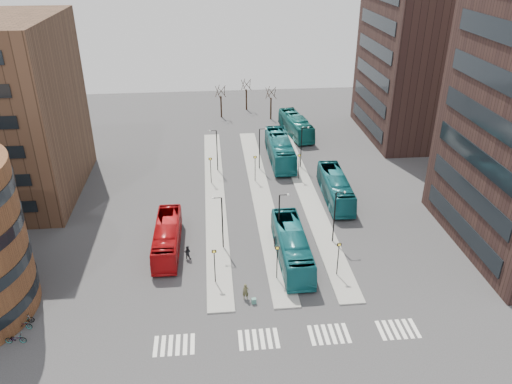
{
  "coord_description": "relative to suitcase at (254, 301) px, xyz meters",
  "views": [
    {
      "loc": [
        -4.29,
        -27.27,
        29.96
      ],
      "look_at": [
        0.46,
        21.16,
        5.0
      ],
      "focal_mm": 35.0,
      "sensor_mm": 36.0,
      "label": 1
    }
  ],
  "objects": [
    {
      "name": "suitcase",
      "position": [
        0.0,
        0.0,
        0.0
      ],
      "size": [
        0.47,
        0.39,
        0.53
      ],
      "primitive_type": "cube",
      "rotation": [
        0.0,
        0.0,
        0.15
      ],
      "color": "navy",
      "rests_on": "ground"
    },
    {
      "name": "teal_bus_c",
      "position": [
        12.22,
        19.31,
        1.36
      ],
      "size": [
        3.15,
        11.78,
        3.26
      ],
      "primitive_type": "imported",
      "rotation": [
        0.0,
        0.0,
        -0.04
      ],
      "color": "#145C64",
      "rests_on": "ground"
    },
    {
      "name": "ground",
      "position": [
        0.98,
        -8.6,
        -0.26
      ],
      "size": [
        160.0,
        160.0,
        0.0
      ],
      "primitive_type": "plane",
      "color": "#2E2E31",
      "rests_on": "ground"
    },
    {
      "name": "island_right",
      "position": [
        8.98,
        21.4,
        -0.19
      ],
      "size": [
        2.5,
        45.0,
        0.15
      ],
      "primitive_type": "cube",
      "color": "gray",
      "rests_on": "ground"
    },
    {
      "name": "traveller",
      "position": [
        -0.69,
        0.7,
        0.56
      ],
      "size": [
        0.6,
        0.4,
        1.64
      ],
      "primitive_type": "imported",
      "rotation": [
        0.0,
        0.0,
        0.02
      ],
      "color": "#454429",
      "rests_on": "ground"
    },
    {
      "name": "commuter_c",
      "position": [
        4.25,
        7.31,
        0.47
      ],
      "size": [
        0.93,
        1.09,
        1.46
      ],
      "primitive_type": "imported",
      "rotation": [
        0.0,
        0.0,
        4.21
      ],
      "color": "black",
      "rests_on": "ground"
    },
    {
      "name": "crosswalk_stripes",
      "position": [
        2.73,
        -4.6,
        -0.26
      ],
      "size": [
        22.35,
        2.4,
        0.01
      ],
      "color": "silver",
      "rests_on": "ground"
    },
    {
      "name": "teal_bus_a",
      "position": [
        4.54,
        6.51,
        1.4
      ],
      "size": [
        2.83,
        11.97,
        3.33
      ],
      "primitive_type": "imported",
      "rotation": [
        0.0,
        0.0,
        0.0
      ],
      "color": "#156169",
      "rests_on": "ground"
    },
    {
      "name": "teal_bus_b",
      "position": [
        6.92,
        32.16,
        1.56
      ],
      "size": [
        3.08,
        13.1,
        3.65
      ],
      "primitive_type": "imported",
      "rotation": [
        0.0,
        0.0,
        -0.0
      ],
      "color": "#156469",
      "rests_on": "ground"
    },
    {
      "name": "lamp_posts",
      "position": [
        3.61,
        19.4,
        3.31
      ],
      "size": [
        14.04,
        20.24,
        6.12
      ],
      "color": "black",
      "rests_on": "ground"
    },
    {
      "name": "island_mid",
      "position": [
        2.98,
        21.4,
        -0.19
      ],
      "size": [
        2.5,
        45.0,
        0.15
      ],
      "primitive_type": "cube",
      "color": "gray",
      "rests_on": "ground"
    },
    {
      "name": "tower_far",
      "position": [
        32.95,
        41.4,
        14.73
      ],
      "size": [
        20.12,
        20.0,
        30.0
      ],
      "color": "#2F1E1A",
      "rests_on": "ground"
    },
    {
      "name": "sign_poles",
      "position": [
        2.58,
        14.39,
        2.14
      ],
      "size": [
        12.45,
        22.12,
        3.65
      ],
      "color": "black",
      "rests_on": "ground"
    },
    {
      "name": "bicycle_far",
      "position": [
        -20.02,
        -1.36,
        0.2
      ],
      "size": [
        1.83,
        0.94,
        0.92
      ],
      "primitive_type": "imported",
      "rotation": [
        0.0,
        0.0,
        1.37
      ],
      "color": "gray",
      "rests_on": "ground"
    },
    {
      "name": "commuter_a",
      "position": [
        -6.19,
        7.8,
        0.5
      ],
      "size": [
        0.89,
        0.79,
        1.53
      ],
      "primitive_type": "imported",
      "rotation": [
        0.0,
        0.0,
        2.81
      ],
      "color": "black",
      "rests_on": "ground"
    },
    {
      "name": "bicycle_mid",
      "position": [
        -20.02,
        -0.66,
        0.22
      ],
      "size": [
        1.61,
        0.46,
        0.96
      ],
      "primitive_type": "imported",
      "rotation": [
        0.0,
        0.0,
        1.58
      ],
      "color": "gray",
      "rests_on": "ground"
    },
    {
      "name": "red_bus",
      "position": [
        -8.33,
        9.78,
        1.23
      ],
      "size": [
        2.65,
        10.75,
        2.99
      ],
      "primitive_type": "imported",
      "rotation": [
        0.0,
        0.0,
        -0.01
      ],
      "color": "#AC0D10",
      "rests_on": "ground"
    },
    {
      "name": "bicycle_near",
      "position": [
        -20.02,
        -3.08,
        0.19
      ],
      "size": [
        1.76,
        0.69,
        0.91
      ],
      "primitive_type": "imported",
      "rotation": [
        0.0,
        0.0,
        1.52
      ],
      "color": "gray",
      "rests_on": "ground"
    },
    {
      "name": "teal_bus_d",
      "position": [
        11.15,
        42.88,
        1.38
      ],
      "size": [
        4.45,
        12.09,
        3.29
      ],
      "primitive_type": "imported",
      "rotation": [
        0.0,
        0.0,
        0.15
      ],
      "color": "#13605F",
      "rests_on": "ground"
    },
    {
      "name": "commuter_b",
      "position": [
        3.14,
        8.76,
        0.49
      ],
      "size": [
        0.58,
        0.95,
        1.51
      ],
      "primitive_type": "imported",
      "rotation": [
        0.0,
        0.0,
        1.83
      ],
      "color": "black",
      "rests_on": "ground"
    },
    {
      "name": "island_left",
      "position": [
        -3.02,
        21.4,
        -0.19
      ],
      "size": [
        2.5,
        45.0,
        0.15
      ],
      "primitive_type": "cube",
      "color": "gray",
      "rests_on": "ground"
    },
    {
      "name": "bare_trees",
      "position": [
        3.64,
        54.06,
        2.46
      ],
      "size": [
        10.97,
        8.14,
        5.9
      ],
      "color": "black",
      "rests_on": "ground"
    }
  ]
}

